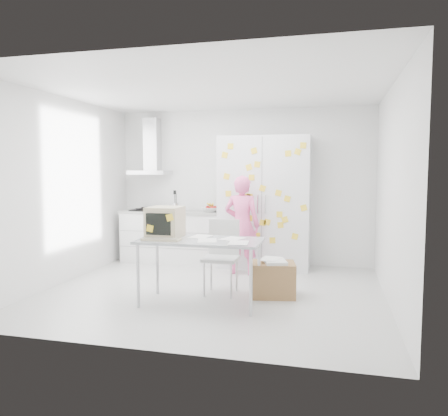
% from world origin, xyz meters
% --- Properties ---
extents(floor, '(4.50, 4.00, 0.02)m').
position_xyz_m(floor, '(0.00, 0.00, -0.01)').
color(floor, silver).
rests_on(floor, ground).
extents(walls, '(4.52, 4.01, 2.70)m').
position_xyz_m(walls, '(0.00, 0.72, 1.35)').
color(walls, white).
rests_on(walls, ground).
extents(ceiling, '(4.50, 4.00, 0.02)m').
position_xyz_m(ceiling, '(0.00, 0.00, 2.70)').
color(ceiling, white).
rests_on(ceiling, walls).
extents(counter_run, '(1.84, 0.63, 1.28)m').
position_xyz_m(counter_run, '(-1.20, 1.70, 0.47)').
color(counter_run, white).
rests_on(counter_run, ground).
extents(range_hood, '(0.70, 0.48, 1.01)m').
position_xyz_m(range_hood, '(-1.65, 1.84, 1.96)').
color(range_hood, silver).
rests_on(range_hood, walls).
extents(tall_cabinet, '(1.50, 0.68, 2.20)m').
position_xyz_m(tall_cabinet, '(0.45, 1.67, 1.10)').
color(tall_cabinet, silver).
rests_on(tall_cabinet, ground).
extents(person, '(0.61, 0.43, 1.56)m').
position_xyz_m(person, '(0.18, 1.10, 0.78)').
color(person, pink).
rests_on(person, ground).
extents(desk, '(1.50, 0.77, 1.19)m').
position_xyz_m(desk, '(-0.30, -0.51, 0.90)').
color(desk, '#9DA2A7').
rests_on(desk, ground).
extents(chair, '(0.45, 0.45, 0.98)m').
position_xyz_m(chair, '(0.13, 0.01, 0.55)').
color(chair, silver).
rests_on(chair, ground).
extents(cardboard_box, '(0.63, 0.54, 0.49)m').
position_xyz_m(cardboard_box, '(0.83, 0.00, 0.23)').
color(cardboard_box, olive).
rests_on(cardboard_box, ground).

